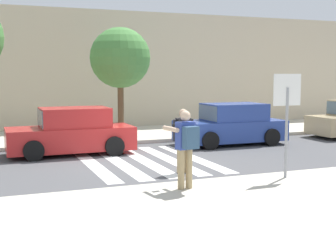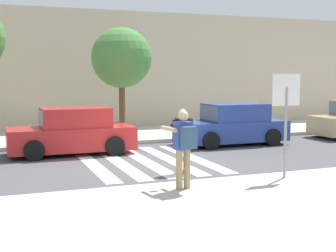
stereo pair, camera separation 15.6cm
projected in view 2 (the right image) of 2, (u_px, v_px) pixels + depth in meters
name	position (u px, v px, depth m)	size (l,w,h in m)	color
ground_plane	(147.00, 162.00, 14.12)	(120.00, 120.00, 0.00)	#4C4C4F
sidewalk_near	(255.00, 219.00, 8.35)	(60.00, 6.00, 0.14)	beige
sidewalk_far	(103.00, 136.00, 19.69)	(60.00, 4.80, 0.14)	beige
building_facade_far	(82.00, 71.00, 23.47)	(56.00, 4.00, 5.62)	beige
crosswalk_stripe_0	(93.00, 165.00, 13.74)	(0.44, 5.20, 0.01)	silver
crosswalk_stripe_1	(120.00, 163.00, 14.02)	(0.44, 5.20, 0.01)	silver
crosswalk_stripe_2	(145.00, 161.00, 14.30)	(0.44, 5.20, 0.01)	silver
crosswalk_stripe_3	(169.00, 159.00, 14.58)	(0.44, 5.20, 0.01)	silver
crosswalk_stripe_4	(193.00, 158.00, 14.87)	(0.44, 5.20, 0.01)	silver
stop_sign	(286.00, 103.00, 11.18)	(0.76, 0.08, 2.52)	gray
photographer_with_backpack	(184.00, 143.00, 10.15)	(0.65, 0.89, 1.72)	tan
pedestrian_crossing	(183.00, 137.00, 12.54)	(0.58, 0.26, 1.72)	tan
parked_car_red	(72.00, 132.00, 15.52)	(4.10, 1.92, 1.55)	red
parked_car_blue	(232.00, 125.00, 17.63)	(4.10, 1.92, 1.55)	#284293
street_tree_center	(122.00, 58.00, 18.21)	(2.36, 2.36, 4.33)	brown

